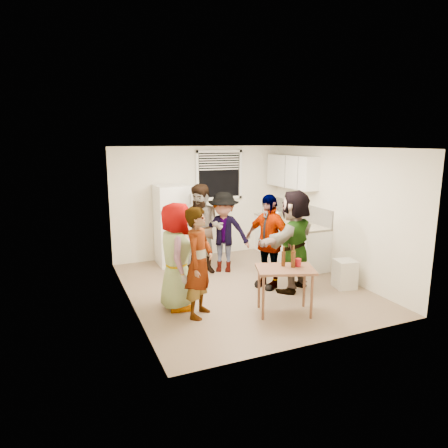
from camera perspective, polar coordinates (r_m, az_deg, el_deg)
name	(u,v)px	position (r m, az deg, el deg)	size (l,w,h in m)	color
room	(242,287)	(7.37, 2.65, -8.96)	(4.00, 4.50, 2.50)	white
window	(219,175)	(9.13, -0.70, 7.01)	(1.12, 0.10, 1.06)	white
refrigerator	(173,225)	(8.58, -7.28, -0.15)	(0.70, 0.70, 1.70)	white
counter_lower	(289,241)	(9.00, 9.31, -2.39)	(0.60, 2.20, 0.86)	white
countertop	(290,221)	(8.90, 9.40, 0.42)	(0.64, 2.22, 0.04)	beige
backsplash	(301,211)	(9.02, 10.98, 1.80)	(0.03, 2.20, 0.36)	#B3ACA3
upper_cabinets	(292,171)	(8.99, 9.65, 7.42)	(0.34, 1.60, 0.70)	white
kettle	(278,217)	(9.24, 7.67, 1.02)	(0.24, 0.20, 0.20)	silver
paper_towel	(295,222)	(8.70, 10.10, 0.26)	(0.11, 0.11, 0.24)	white
wine_bottle	(271,213)	(9.70, 6.73, 1.56)	(0.07, 0.07, 0.27)	black
beer_bottle_counter	(292,223)	(8.64, 9.72, 0.20)	(0.06, 0.06, 0.24)	#47230C
blue_cup	(302,228)	(8.16, 11.05, -0.53)	(0.08, 0.08, 0.11)	#092BA7
picture_frame	(287,213)	(9.40, 8.98, 1.63)	(0.02, 0.18, 0.15)	#EEDF4B
trash_bin	(345,274)	(7.57, 16.86, -6.90)	(0.35, 0.35, 0.51)	silver
serving_table	(284,313)	(6.40, 8.55, -12.42)	(0.86, 0.57, 0.73)	brown
beer_bottle_table	(293,267)	(6.19, 9.82, -6.11)	(0.07, 0.07, 0.26)	#47230C
red_cup	(298,266)	(6.26, 10.52, -5.95)	(0.09, 0.09, 0.12)	#A5161E
guest_grey	(178,307)	(6.57, -6.64, -11.71)	(0.83, 1.70, 0.54)	gray
guest_stripe	(200,315)	(6.27, -3.49, -12.85)	(0.61, 1.67, 0.40)	#141933
guest_back_left	(203,272)	(8.17, -3.00, -6.86)	(0.87, 1.79, 0.68)	#503327
guest_back_right	(224,271)	(8.22, -0.07, -6.72)	(1.05, 1.62, 0.60)	#404145
guest_black	(267,286)	(7.43, 6.18, -8.85)	(1.00, 1.70, 0.42)	black
guest_orange	(292,289)	(7.36, 9.72, -9.16)	(1.67, 1.80, 0.53)	#EE8461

